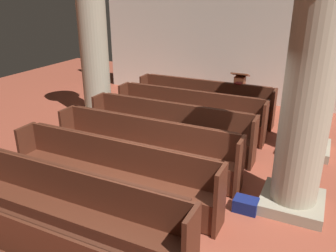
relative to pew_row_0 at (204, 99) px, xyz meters
The scene contains 14 objects.
ground_plane 4.17m from the pew_row_0, 78.60° to the right, with size 19.20×19.20×0.00m, color #9E4733.
back_wall 2.77m from the pew_row_0, 67.97° to the left, with size 10.00×0.16×4.50m, color silver.
pew_row_0 is the anchor object (origin of this frame).
pew_row_1 1.07m from the pew_row_0, 90.00° to the right, with size 3.63×0.46×1.00m.
pew_row_2 2.14m from the pew_row_0, 90.00° to the right, with size 3.63×0.46×1.00m.
pew_row_3 3.21m from the pew_row_0, 90.00° to the right, with size 3.63×0.47×1.00m.
pew_row_4 4.27m from the pew_row_0, 90.00° to the right, with size 3.63×0.46×1.00m.
pew_row_5 5.34m from the pew_row_0, 90.00° to the right, with size 3.63×0.47×1.00m.
pillar_aisle_side 3.18m from the pew_row_0, 20.25° to the right, with size 1.03×1.03×3.81m.
pillar_far_side 3.18m from the pew_row_0, 156.99° to the right, with size 1.03×1.03×3.81m.
pillar_aisle_rear 4.44m from the pew_row_0, 50.61° to the right, with size 1.02×1.02×3.81m.
lectern 1.34m from the pew_row_0, 62.09° to the left, with size 0.48×0.45×1.08m.
hymn_book 0.98m from the pew_row_0, 12.48° to the left, with size 0.16×0.21×0.03m, color maroon.
kneeler_box_navy 4.21m from the pew_row_0, 61.05° to the right, with size 0.37×0.26×0.21m, color navy.
Camera 1 is at (2.06, -4.20, 3.22)m, focal length 36.76 mm.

